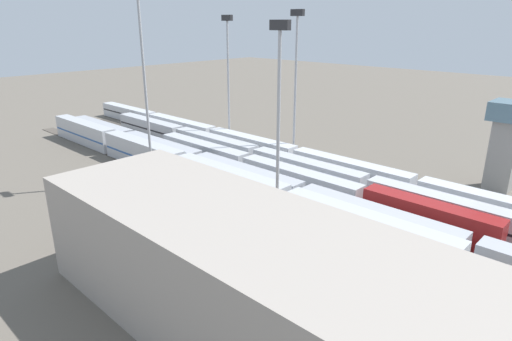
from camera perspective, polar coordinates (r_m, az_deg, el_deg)
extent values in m
plane|color=#60594F|center=(75.83, 2.03, -1.74)|extent=(400.00, 400.00, 0.00)
cube|color=#4C443D|center=(83.14, 6.60, 0.09)|extent=(140.00, 2.80, 0.12)
cube|color=#3D3833|center=(79.40, 4.42, -0.76)|extent=(140.00, 2.80, 0.12)
cube|color=#3D3833|center=(75.80, 2.03, -1.69)|extent=(140.00, 2.80, 0.12)
cube|color=#3D3833|center=(72.37, -0.59, -2.71)|extent=(140.00, 2.80, 0.12)
cube|color=#4C443D|center=(69.14, -3.48, -3.83)|extent=(140.00, 2.80, 0.12)
cube|color=#B7BABF|center=(54.64, 14.14, -7.96)|extent=(23.00, 3.00, 5.00)
cube|color=#285193|center=(54.79, 14.11, -8.28)|extent=(22.40, 3.06, 0.36)
cube|color=#B7BABF|center=(68.36, -3.67, -1.79)|extent=(23.00, 3.00, 5.00)
cube|color=#285193|center=(68.58, -3.65, -2.27)|extent=(22.40, 3.06, 0.36)
cube|color=#B7BABF|center=(86.78, -14.66, 2.17)|extent=(23.00, 3.00, 5.00)
cube|color=#285193|center=(86.90, -14.64, 1.92)|extent=(22.40, 3.06, 0.36)
cube|color=#B7BABF|center=(107.52, -21.65, 4.65)|extent=(23.00, 3.00, 5.00)
cube|color=#285193|center=(107.60, -21.63, 4.48)|extent=(22.40, 3.06, 0.36)
cube|color=silver|center=(69.28, 29.51, -4.61)|extent=(23.00, 3.00, 3.80)
cube|color=black|center=(69.27, 29.51, -4.59)|extent=(22.40, 3.06, 0.36)
cube|color=silver|center=(77.57, 12.23, -0.10)|extent=(23.00, 3.00, 3.80)
cube|color=black|center=(77.54, 12.23, -0.04)|extent=(22.40, 3.06, 0.36)
cube|color=silver|center=(91.69, -0.73, 3.31)|extent=(23.00, 3.00, 3.80)
cube|color=black|center=(91.84, -0.72, 2.97)|extent=(22.40, 3.06, 0.36)
cube|color=silver|center=(109.39, -9.92, 5.62)|extent=(23.00, 3.00, 3.80)
cube|color=black|center=(109.46, -9.91, 5.48)|extent=(22.40, 3.06, 0.36)
cube|color=silver|center=(129.22, -16.46, 7.18)|extent=(23.00, 3.00, 3.80)
cube|color=black|center=(129.19, -16.47, 7.24)|extent=(22.40, 3.06, 0.36)
cube|color=maroon|center=(61.74, 21.77, -5.86)|extent=(18.00, 3.00, 4.40)
cube|color=#B7BABF|center=(71.59, 5.62, -1.38)|extent=(23.00, 3.00, 3.80)
cube|color=#285193|center=(71.76, 5.61, -1.74)|extent=(22.40, 3.06, 0.36)
cube|color=#B7BABF|center=(87.65, -6.94, 2.42)|extent=(23.00, 3.00, 3.80)
cube|color=#285193|center=(87.77, -6.93, 2.16)|extent=(22.40, 3.06, 0.36)
cube|color=#A8AAB2|center=(59.45, 15.41, -6.42)|extent=(23.00, 3.00, 3.80)
cube|color=black|center=(59.48, 15.41, -6.48)|extent=(22.40, 3.06, 0.36)
cube|color=#A8AAB2|center=(72.70, -1.49, -0.96)|extent=(23.00, 3.00, 3.80)
cube|color=black|center=(72.85, -1.48, -1.29)|extent=(22.40, 3.06, 0.36)
cube|color=#A8AAB2|center=(90.59, -12.43, 2.66)|extent=(23.00, 3.00, 3.80)
cube|color=black|center=(90.66, -12.41, 2.51)|extent=(22.40, 3.06, 0.36)
cube|color=#A8AAB2|center=(110.91, -19.60, 4.98)|extent=(23.00, 3.00, 3.80)
cube|color=black|center=(110.92, -19.59, 4.96)|extent=(22.40, 3.06, 0.36)
cube|color=#B7BABF|center=(66.14, 23.61, -4.73)|extent=(23.00, 3.00, 3.80)
cube|color=black|center=(66.28, 23.57, -5.02)|extent=(22.40, 3.06, 0.36)
cube|color=#B7BABF|center=(76.62, 6.60, -0.02)|extent=(23.00, 3.00, 3.80)
cube|color=black|center=(76.72, 6.60, -0.23)|extent=(22.40, 3.06, 0.36)
cube|color=#B7BABF|center=(92.40, -5.46, 3.35)|extent=(23.00, 3.00, 3.80)
cube|color=black|center=(92.46, -5.45, 3.22)|extent=(22.40, 3.06, 0.36)
cube|color=#B7BABF|center=(111.25, -13.77, 5.58)|extent=(23.00, 3.00, 3.80)
cube|color=black|center=(111.28, -13.77, 5.52)|extent=(22.40, 3.06, 0.36)
cylinder|color=#9EA0A5|center=(97.01, -3.65, 11.07)|extent=(0.44, 0.44, 26.99)
cube|color=#262628|center=(96.08, -3.84, 19.42)|extent=(2.80, 0.70, 1.20)
cylinder|color=#9EA0A5|center=(55.63, 2.94, 4.50)|extent=(0.44, 0.44, 25.89)
cube|color=#262628|center=(53.85, 3.19, 18.59)|extent=(2.80, 0.70, 1.20)
cylinder|color=#9EA0A5|center=(85.01, 5.18, 10.18)|extent=(0.44, 0.44, 27.80)
cube|color=#262628|center=(84.03, 5.49, 19.99)|extent=(2.80, 0.70, 1.20)
cylinder|color=#9EA0A5|center=(74.69, -14.31, 9.67)|extent=(0.44, 0.44, 30.92)
cube|color=#9E9389|center=(38.79, -1.73, -14.05)|extent=(44.60, 14.56, 11.44)
cube|color=gray|center=(82.60, 29.78, 1.76)|extent=(4.00, 4.00, 11.80)
cube|color=slate|center=(81.03, 30.63, 6.75)|extent=(6.00, 6.00, 3.00)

